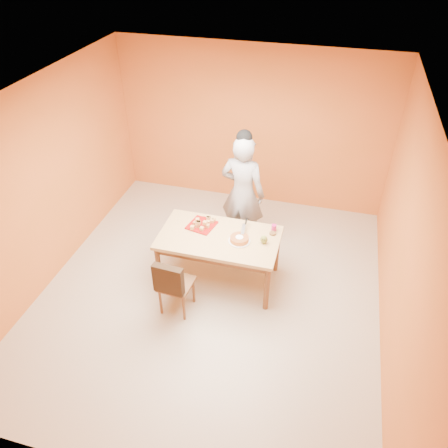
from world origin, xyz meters
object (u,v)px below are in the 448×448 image
(dining_chair, at_px, (176,283))
(person, at_px, (243,194))
(red_dinner_plate, at_px, (202,221))
(dining_table, at_px, (219,242))
(sponge_cake, at_px, (239,239))
(magenta_glass, at_px, (274,228))
(egg_ornament, at_px, (264,240))
(pastry_platter, at_px, (202,225))
(checker_tin, at_px, (273,233))

(dining_chair, height_order, person, person)
(person, height_order, red_dinner_plate, person)
(dining_table, relative_size, dining_chair, 1.82)
(sponge_cake, relative_size, magenta_glass, 2.53)
(dining_chair, xyz_separation_m, red_dinner_plate, (0.06, 0.95, 0.31))
(dining_table, height_order, egg_ornament, egg_ornament)
(dining_chair, bearing_deg, egg_ornament, 39.99)
(dining_table, xyz_separation_m, red_dinner_plate, (-0.32, 0.26, 0.10))
(pastry_platter, height_order, checker_tin, checker_tin)
(checker_tin, bearing_deg, dining_chair, -138.68)
(dining_chair, bearing_deg, red_dinner_plate, 90.53)
(pastry_platter, height_order, egg_ornament, egg_ornament)
(person, height_order, checker_tin, person)
(dining_chair, xyz_separation_m, egg_ornament, (0.98, 0.71, 0.36))
(dining_table, relative_size, egg_ornament, 13.28)
(pastry_platter, bearing_deg, dining_table, -29.71)
(pastry_platter, xyz_separation_m, checker_tin, (0.97, 0.07, 0.00))
(magenta_glass, bearing_deg, dining_table, -155.35)
(dining_table, bearing_deg, dining_chair, -118.63)
(dining_table, height_order, person, person)
(sponge_cake, bearing_deg, checker_tin, 33.81)
(magenta_glass, bearing_deg, pastry_platter, -171.56)
(sponge_cake, bearing_deg, dining_chair, -134.88)
(person, bearing_deg, egg_ornament, 127.76)
(dining_chair, bearing_deg, dining_table, 65.38)
(sponge_cake, height_order, checker_tin, sponge_cake)
(dining_table, xyz_separation_m, checker_tin, (0.68, 0.24, 0.11))
(dining_chair, height_order, magenta_glass, dining_chair)
(checker_tin, bearing_deg, magenta_glass, 90.00)
(dining_chair, distance_m, red_dinner_plate, 1.00)
(egg_ornament, distance_m, magenta_glass, 0.31)
(person, bearing_deg, pastry_platter, 68.14)
(red_dinner_plate, relative_size, sponge_cake, 0.93)
(dining_chair, height_order, red_dinner_plate, dining_chair)
(red_dinner_plate, distance_m, magenta_glass, 1.00)
(person, distance_m, pastry_platter, 0.83)
(egg_ornament, bearing_deg, red_dinner_plate, 174.35)
(dining_table, bearing_deg, sponge_cake, -5.86)
(dining_chair, xyz_separation_m, sponge_cake, (0.66, 0.67, 0.34))
(pastry_platter, relative_size, red_dinner_plate, 1.50)
(dining_chair, height_order, checker_tin, dining_chair)
(person, xyz_separation_m, egg_ornament, (0.48, -0.86, -0.10))
(dining_chair, xyz_separation_m, magenta_glass, (1.06, 1.01, 0.35))
(egg_ornament, height_order, checker_tin, egg_ornament)
(person, distance_m, magenta_glass, 0.80)
(dining_table, height_order, sponge_cake, sponge_cake)
(person, distance_m, sponge_cake, 0.93)
(dining_chair, distance_m, checker_tin, 1.45)
(dining_table, height_order, checker_tin, checker_tin)
(dining_table, height_order, red_dinner_plate, red_dinner_plate)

